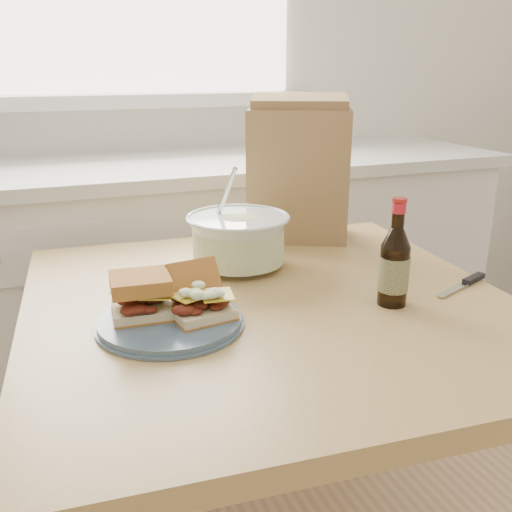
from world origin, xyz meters
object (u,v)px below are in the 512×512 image
object	(u,v)px
coleslaw_bowl	(238,242)
paper_bag	(298,175)
dining_table	(270,351)
beer_bottle	(394,265)
plate	(170,322)

from	to	relation	value
coleslaw_bowl	paper_bag	xyz separation A→B (m)	(0.23, 0.18, 0.11)
paper_bag	dining_table	bearing A→B (deg)	-94.87
dining_table	paper_bag	world-z (taller)	paper_bag
coleslaw_bowl	beer_bottle	bearing A→B (deg)	-56.06
dining_table	beer_bottle	xyz separation A→B (m)	(0.21, -0.11, 0.20)
dining_table	plate	world-z (taller)	plate
plate	beer_bottle	bearing A→B (deg)	-7.65
dining_table	coleslaw_bowl	bearing A→B (deg)	93.00
plate	beer_bottle	world-z (taller)	beer_bottle
plate	paper_bag	xyz separation A→B (m)	(0.45, 0.43, 0.16)
coleslaw_bowl	paper_bag	size ratio (longest dim) A/B	0.70
dining_table	paper_bag	size ratio (longest dim) A/B	2.99
coleslaw_bowl	beer_bottle	distance (m)	0.38
dining_table	plate	bearing A→B (deg)	-163.37
dining_table	beer_bottle	bearing A→B (deg)	-22.15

